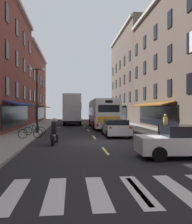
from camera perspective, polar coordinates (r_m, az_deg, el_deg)
ground_plane at (r=16.83m, az=0.49°, el=-7.05°), size 34.80×80.00×0.10m
lane_centre_dashes at (r=16.57m, az=0.58°, el=-6.98°), size 0.14×73.90×0.01m
crosswalk_near at (r=7.16m, az=9.54°, el=-17.13°), size 7.10×2.80×0.01m
sidewalk_left at (r=17.21m, az=-19.57°, el=-6.51°), size 3.00×80.00×0.14m
sidewalk_right at (r=18.40m, az=19.18°, el=-6.05°), size 3.00×80.00×0.14m
transit_bus at (r=29.53m, az=1.44°, el=-0.31°), size 2.76×11.36×3.31m
box_truck at (r=35.90m, az=-5.31°, el=0.51°), size 2.69×7.73×4.28m
sedan_near at (r=20.47m, az=4.49°, el=-3.56°), size 2.01×4.47×1.37m
sedan_mid at (r=46.97m, az=-5.40°, el=-1.21°), size 1.94×4.70×1.42m
sedan_far at (r=12.11m, az=19.76°, el=-6.28°), size 4.38×2.07×1.46m
motorcycle_rider at (r=15.97m, az=-9.43°, el=-4.73°), size 0.62×2.07×1.66m
bicycle_near at (r=20.65m, az=-13.78°, el=-4.12°), size 1.71×0.48×0.91m
bicycle_mid at (r=18.47m, az=-14.68°, el=-4.67°), size 1.69×0.49×0.91m
pedestrian_far at (r=20.22m, az=15.49°, el=-2.78°), size 0.36×0.36×1.69m
street_lamp_twin at (r=22.86m, az=-13.25°, el=3.39°), size 1.42×0.32×5.75m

